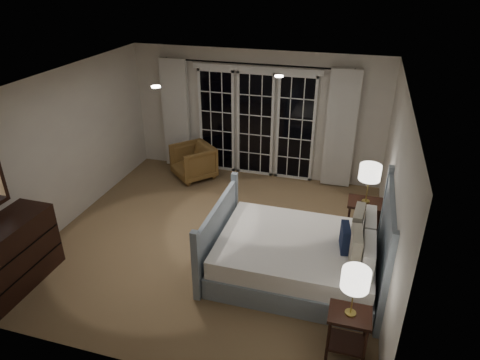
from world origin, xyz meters
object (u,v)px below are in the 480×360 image
(lamp_left, at_px, (356,280))
(dresser, at_px, (8,257))
(bed, at_px, (300,255))
(lamp_right, at_px, (370,173))
(armchair, at_px, (193,162))
(nightstand_right, at_px, (364,215))
(nightstand_left, at_px, (348,328))

(lamp_left, bearing_deg, dresser, -178.91)
(bed, distance_m, lamp_right, 1.63)
(lamp_left, xyz_separation_m, dresser, (-4.36, -0.08, -0.57))
(lamp_right, distance_m, armchair, 3.68)
(nightstand_right, bearing_deg, lamp_left, -91.97)
(nightstand_left, height_order, nightstand_right, nightstand_right)
(nightstand_left, relative_size, lamp_left, 1.04)
(nightstand_right, xyz_separation_m, lamp_right, (0.00, -0.00, 0.72))
(armchair, bearing_deg, dresser, -64.43)
(lamp_right, bearing_deg, armchair, 158.72)
(bed, bearing_deg, lamp_right, 55.59)
(lamp_left, relative_size, dresser, 0.43)
(bed, xyz_separation_m, nightstand_left, (0.71, -1.19, 0.05))
(lamp_left, xyz_separation_m, lamp_right, (0.08, 2.35, 0.11))
(lamp_left, distance_m, armchair, 4.95)
(lamp_left, bearing_deg, bed, 120.81)
(bed, bearing_deg, armchair, 136.04)
(bed, bearing_deg, dresser, -160.68)
(nightstand_right, bearing_deg, lamp_right, -26.57)
(nightstand_left, relative_size, armchair, 0.79)
(armchair, bearing_deg, nightstand_right, 20.57)
(nightstand_right, height_order, lamp_left, lamp_left)
(bed, relative_size, nightstand_left, 3.89)
(nightstand_right, xyz_separation_m, armchair, (-3.34, 1.30, -0.10))
(bed, xyz_separation_m, nightstand_right, (0.79, 1.16, 0.11))
(dresser, bearing_deg, bed, 19.32)
(nightstand_right, bearing_deg, dresser, -151.24)
(nightstand_left, xyz_separation_m, nightstand_right, (0.08, 2.35, 0.06))
(bed, relative_size, lamp_left, 4.03)
(nightstand_right, height_order, lamp_right, lamp_right)
(nightstand_left, xyz_separation_m, lamp_left, (0.00, -0.00, 0.66))
(nightstand_left, xyz_separation_m, lamp_right, (0.08, 2.35, 0.77))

